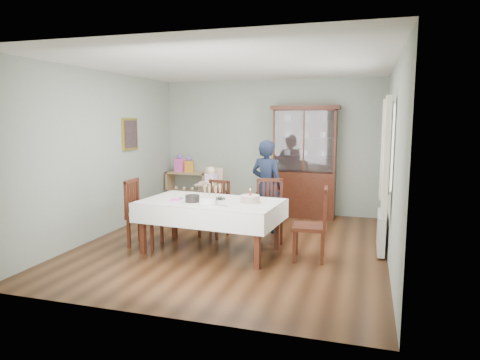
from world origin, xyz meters
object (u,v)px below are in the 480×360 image
at_px(chair_far_right, 269,223).
at_px(champagne_tray, 212,195).
at_px(china_cabinet, 305,160).
at_px(gift_bag_pink, 180,164).
at_px(dining_table, 211,226).
at_px(high_chair, 211,203).
at_px(chair_end_left, 144,226).
at_px(chair_end_right, 311,238).
at_px(chair_far_left, 214,220).
at_px(woman, 267,186).
at_px(gift_bag_orange, 189,165).
at_px(sideboard, 188,190).
at_px(birthday_cake, 250,199).

relative_size(chair_far_right, champagne_tray, 2.52).
distance_m(china_cabinet, gift_bag_pink, 2.68).
relative_size(dining_table, high_chair, 1.94).
bearing_deg(chair_end_left, chair_end_right, -93.07).
distance_m(chair_end_left, high_chair, 1.56).
xyz_separation_m(chair_end_left, chair_end_right, (2.53, 0.06, -0.00)).
relative_size(chair_far_left, woman, 0.58).
xyz_separation_m(high_chair, gift_bag_orange, (-0.95, 1.21, 0.53)).
bearing_deg(gift_bag_orange, champagne_tray, -60.26).
relative_size(chair_end_left, woman, 0.64).
distance_m(sideboard, woman, 2.48).
bearing_deg(birthday_cake, woman, 93.35).
bearing_deg(chair_far_left, gift_bag_orange, 136.64).
bearing_deg(gift_bag_orange, china_cabinet, -0.04).
distance_m(sideboard, chair_far_left, 2.27).
distance_m(woman, birthday_cake, 1.36).
xyz_separation_m(chair_far_left, chair_end_right, (1.69, -0.76, 0.03)).
distance_m(chair_end_left, birthday_cake, 1.76).
bearing_deg(sideboard, chair_end_right, -41.48).
xyz_separation_m(chair_end_right, woman, (-0.92, 1.28, 0.49)).
bearing_deg(chair_far_left, champagne_tray, -58.59).
bearing_deg(chair_end_right, high_chair, -129.18).
distance_m(china_cabinet, chair_end_right, 2.77).
relative_size(woman, champagne_tray, 4.10).
xyz_separation_m(sideboard, chair_far_right, (2.23, -1.90, -0.11)).
bearing_deg(woman, chair_far_left, 50.77).
bearing_deg(dining_table, gift_bag_pink, 122.64).
relative_size(china_cabinet, chair_far_left, 2.38).
relative_size(chair_end_right, champagne_tray, 2.62).
xyz_separation_m(woman, gift_bag_pink, (-2.22, 1.33, 0.18)).
relative_size(chair_far_right, high_chair, 0.90).
relative_size(dining_table, gift_bag_orange, 6.17).
relative_size(china_cabinet, chair_end_right, 2.15).
distance_m(champagne_tray, gift_bag_pink, 3.13).
xyz_separation_m(champagne_tray, birthday_cake, (0.59, -0.07, -0.02)).
xyz_separation_m(woman, high_chair, (-1.05, 0.12, -0.37)).
xyz_separation_m(dining_table, gift_bag_orange, (-1.49, 2.67, 0.57)).
bearing_deg(gift_bag_pink, champagne_tray, -56.79).
distance_m(dining_table, chair_far_right, 1.05).
relative_size(chair_far_left, chair_end_right, 0.90).
distance_m(dining_table, birthday_cake, 0.73).
bearing_deg(chair_far_left, china_cabinet, 69.58).
bearing_deg(chair_far_right, woman, 94.43).
bearing_deg(chair_end_left, chair_far_right, -70.62).
height_order(high_chair, gift_bag_orange, gift_bag_orange).
distance_m(sideboard, gift_bag_orange, 0.55).
bearing_deg(high_chair, champagne_tray, -61.52).
xyz_separation_m(dining_table, woman, (0.52, 1.34, 0.41)).
distance_m(china_cabinet, chair_far_left, 2.37).
height_order(chair_far_left, chair_far_right, chair_far_right).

